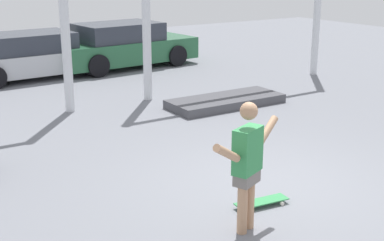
{
  "coord_description": "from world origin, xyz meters",
  "views": [
    {
      "loc": [
        -4.87,
        -5.5,
        3.14
      ],
      "look_at": [
        -0.45,
        1.32,
        0.73
      ],
      "focal_mm": 50.0,
      "sensor_mm": 36.0,
      "label": 1
    }
  ],
  "objects_px": {
    "skateboard": "(262,202)",
    "manual_pad": "(226,101)",
    "skateboarder": "(247,161)",
    "parked_car_green": "(122,46)",
    "parked_car_silver": "(32,56)"
  },
  "relations": [
    {
      "from": "skateboard",
      "to": "manual_pad",
      "type": "distance_m",
      "value": 5.24
    },
    {
      "from": "skateboarder",
      "to": "parked_car_green",
      "type": "relative_size",
      "value": 0.35
    },
    {
      "from": "skateboarder",
      "to": "skateboard",
      "type": "bearing_deg",
      "value": 11.76
    },
    {
      "from": "skateboard",
      "to": "parked_car_green",
      "type": "bearing_deg",
      "value": 81.03
    },
    {
      "from": "skateboarder",
      "to": "parked_car_silver",
      "type": "height_order",
      "value": "skateboarder"
    },
    {
      "from": "manual_pad",
      "to": "parked_car_silver",
      "type": "distance_m",
      "value": 6.13
    },
    {
      "from": "skateboarder",
      "to": "manual_pad",
      "type": "height_order",
      "value": "skateboarder"
    },
    {
      "from": "skateboard",
      "to": "parked_car_silver",
      "type": "distance_m",
      "value": 9.97
    },
    {
      "from": "parked_car_silver",
      "to": "parked_car_green",
      "type": "height_order",
      "value": "parked_car_green"
    },
    {
      "from": "skateboarder",
      "to": "parked_car_green",
      "type": "height_order",
      "value": "skateboarder"
    },
    {
      "from": "skateboarder",
      "to": "parked_car_green",
      "type": "xyz_separation_m",
      "value": [
        3.4,
        10.39,
        -0.23
      ]
    },
    {
      "from": "skateboard",
      "to": "parked_car_green",
      "type": "height_order",
      "value": "parked_car_green"
    },
    {
      "from": "skateboarder",
      "to": "parked_car_green",
      "type": "distance_m",
      "value": 10.93
    },
    {
      "from": "skateboarder",
      "to": "skateboard",
      "type": "relative_size",
      "value": 2.07
    },
    {
      "from": "skateboard",
      "to": "parked_car_green",
      "type": "relative_size",
      "value": 0.17
    }
  ]
}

